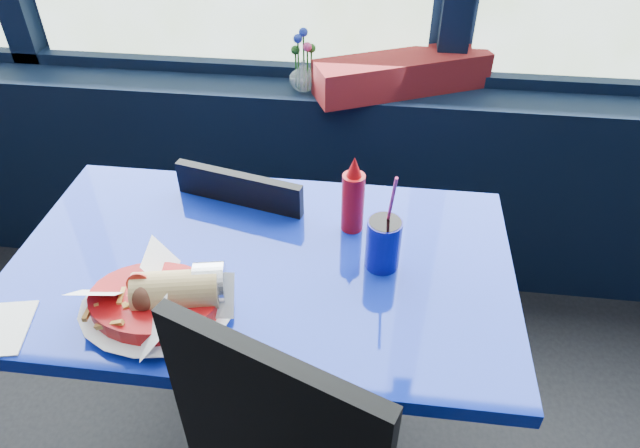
{
  "coord_description": "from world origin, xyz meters",
  "views": [
    {
      "loc": [
        0.56,
        1.02,
        1.68
      ],
      "look_at": [
        0.45,
        1.98,
        0.9
      ],
      "focal_mm": 32.0,
      "sensor_mm": 36.0,
      "label": 1
    }
  ],
  "objects_px": {
    "near_table": "(266,312)",
    "flower_vase": "(303,72)",
    "soda_cup": "(383,243)",
    "planter_box": "(402,74)",
    "ketchup_bottle": "(353,198)",
    "chair_near_back": "(248,249)",
    "food_basket": "(158,300)"
  },
  "relations": [
    {
      "from": "near_table",
      "to": "flower_vase",
      "type": "relative_size",
      "value": 5.74
    },
    {
      "from": "near_table",
      "to": "soda_cup",
      "type": "xyz_separation_m",
      "value": [
        0.29,
        0.02,
        0.25
      ]
    },
    {
      "from": "planter_box",
      "to": "ketchup_bottle",
      "type": "xyz_separation_m",
      "value": [
        -0.11,
        -0.71,
        -0.02
      ]
    },
    {
      "from": "chair_near_back",
      "to": "flower_vase",
      "type": "height_order",
      "value": "flower_vase"
    },
    {
      "from": "flower_vase",
      "to": "soda_cup",
      "type": "relative_size",
      "value": 0.76
    },
    {
      "from": "soda_cup",
      "to": "food_basket",
      "type": "bearing_deg",
      "value": -155.59
    },
    {
      "from": "planter_box",
      "to": "flower_vase",
      "type": "height_order",
      "value": "flower_vase"
    },
    {
      "from": "near_table",
      "to": "soda_cup",
      "type": "height_order",
      "value": "soda_cup"
    },
    {
      "from": "planter_box",
      "to": "food_basket",
      "type": "bearing_deg",
      "value": -140.26
    },
    {
      "from": "planter_box",
      "to": "chair_near_back",
      "type": "bearing_deg",
      "value": -154.75
    },
    {
      "from": "planter_box",
      "to": "flower_vase",
      "type": "bearing_deg",
      "value": 160.75
    },
    {
      "from": "near_table",
      "to": "flower_vase",
      "type": "bearing_deg",
      "value": 91.11
    },
    {
      "from": "planter_box",
      "to": "ketchup_bottle",
      "type": "height_order",
      "value": "ketchup_bottle"
    },
    {
      "from": "chair_near_back",
      "to": "soda_cup",
      "type": "relative_size",
      "value": 3.07
    },
    {
      "from": "soda_cup",
      "to": "chair_near_back",
      "type": "bearing_deg",
      "value": 143.85
    },
    {
      "from": "chair_near_back",
      "to": "planter_box",
      "type": "distance_m",
      "value": 0.79
    },
    {
      "from": "near_table",
      "to": "chair_near_back",
      "type": "xyz_separation_m",
      "value": [
        -0.13,
        0.33,
        -0.08
      ]
    },
    {
      "from": "flower_vase",
      "to": "food_basket",
      "type": "xyz_separation_m",
      "value": [
        -0.17,
        -1.02,
        -0.07
      ]
    },
    {
      "from": "near_table",
      "to": "planter_box",
      "type": "xyz_separation_m",
      "value": [
        0.32,
        0.86,
        0.29
      ]
    },
    {
      "from": "flower_vase",
      "to": "ketchup_bottle",
      "type": "distance_m",
      "value": 0.71
    },
    {
      "from": "food_basket",
      "to": "soda_cup",
      "type": "relative_size",
      "value": 1.23
    },
    {
      "from": "flower_vase",
      "to": "ketchup_bottle",
      "type": "bearing_deg",
      "value": -71.74
    },
    {
      "from": "near_table",
      "to": "food_basket",
      "type": "distance_m",
      "value": 0.34
    },
    {
      "from": "ketchup_bottle",
      "to": "soda_cup",
      "type": "height_order",
      "value": "soda_cup"
    },
    {
      "from": "near_table",
      "to": "planter_box",
      "type": "height_order",
      "value": "planter_box"
    },
    {
      "from": "ketchup_bottle",
      "to": "soda_cup",
      "type": "bearing_deg",
      "value": -57.81
    },
    {
      "from": "flower_vase",
      "to": "soda_cup",
      "type": "xyz_separation_m",
      "value": [
        0.3,
        -0.8,
        -0.05
      ]
    },
    {
      "from": "near_table",
      "to": "flower_vase",
      "type": "xyz_separation_m",
      "value": [
        -0.02,
        0.83,
        0.3
      ]
    },
    {
      "from": "chair_near_back",
      "to": "food_basket",
      "type": "height_order",
      "value": "food_basket"
    },
    {
      "from": "chair_near_back",
      "to": "soda_cup",
      "type": "bearing_deg",
      "value": 157.25
    },
    {
      "from": "near_table",
      "to": "soda_cup",
      "type": "distance_m",
      "value": 0.38
    },
    {
      "from": "flower_vase",
      "to": "food_basket",
      "type": "distance_m",
      "value": 1.03
    }
  ]
}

